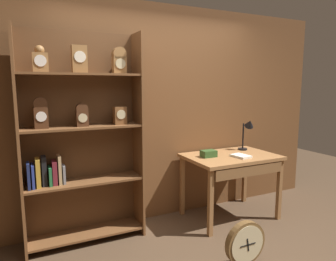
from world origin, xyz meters
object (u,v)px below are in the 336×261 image
object	(u,v)px
bookshelf	(80,138)
toolbox_small	(209,154)
open_repair_manual	(241,156)
workbench	(232,163)
round_clock_large	(245,245)
desk_lamp	(248,129)

from	to	relation	value
bookshelf	toolbox_small	bearing A→B (deg)	-5.92
open_repair_manual	bookshelf	bearing A→B (deg)	161.14
workbench	round_clock_large	size ratio (longest dim) A/B	2.48
desk_lamp	bookshelf	bearing A→B (deg)	178.80
workbench	round_clock_large	world-z (taller)	workbench
workbench	round_clock_large	distance (m)	1.18
desk_lamp	round_clock_large	xyz separation A→B (m)	(-0.93, -1.11, -0.85)
toolbox_small	open_repair_manual	size ratio (longest dim) A/B	0.80
toolbox_small	desk_lamp	bearing A→B (deg)	9.01
bookshelf	toolbox_small	size ratio (longest dim) A/B	12.44
workbench	open_repair_manual	distance (m)	0.16
workbench	desk_lamp	xyz separation A→B (m)	(0.38, 0.17, 0.38)
bookshelf	workbench	distance (m)	1.83
bookshelf	open_repair_manual	xyz separation A→B (m)	(1.82, -0.33, -0.31)
bookshelf	round_clock_large	size ratio (longest dim) A/B	4.92
workbench	open_repair_manual	size ratio (longest dim) A/B	5.02
bookshelf	desk_lamp	distance (m)	2.15
toolbox_small	round_clock_large	bearing A→B (deg)	-103.96
toolbox_small	round_clock_large	world-z (taller)	toolbox_small
open_repair_manual	round_clock_large	world-z (taller)	open_repair_manual
toolbox_small	round_clock_large	distance (m)	1.20
round_clock_large	bookshelf	bearing A→B (deg)	136.63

